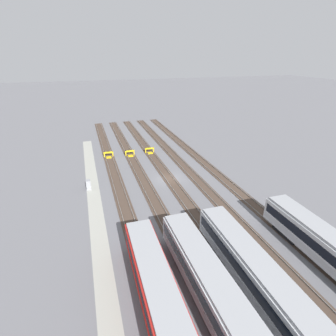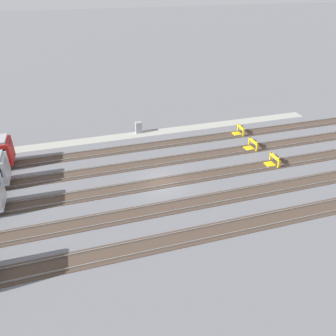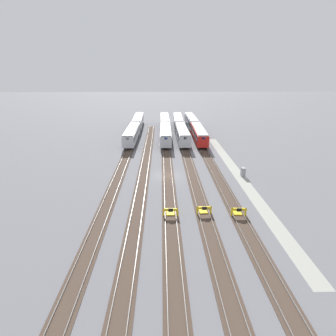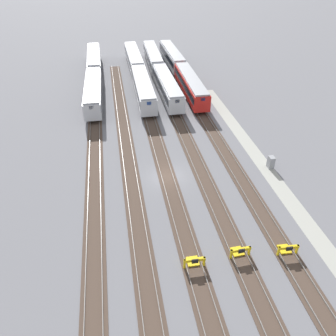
{
  "view_description": "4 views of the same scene",
  "coord_description": "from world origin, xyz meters",
  "px_view_note": "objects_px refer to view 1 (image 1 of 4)",
  "views": [
    {
      "loc": [
        39.47,
        -12.93,
        20.12
      ],
      "look_at": [
        -0.67,
        -0.0,
        1.8
      ],
      "focal_mm": 28.0,
      "sensor_mm": 36.0,
      "label": 1
    },
    {
      "loc": [
        8.03,
        29.02,
        20.06
      ],
      "look_at": [
        -0.67,
        -0.0,
        1.8
      ],
      "focal_mm": 35.0,
      "sensor_mm": 36.0,
      "label": 2
    },
    {
      "loc": [
        -44.19,
        1.07,
        18.06
      ],
      "look_at": [
        -0.67,
        -0.0,
        1.8
      ],
      "focal_mm": 28.0,
      "sensor_mm": 36.0,
      "label": 3
    },
    {
      "loc": [
        -32.59,
        5.76,
        24.47
      ],
      "look_at": [
        -0.67,
        -0.0,
        1.8
      ],
      "focal_mm": 35.0,
      "sensor_mm": 36.0,
      "label": 4
    }
  ],
  "objects_px": {
    "electrical_cabinet": "(88,185)",
    "bumper_stop_nearest_track": "(109,155)",
    "bumper_stop_middle_track": "(150,151)",
    "subway_car_front_row_rightmost": "(210,285)",
    "subway_car_back_row_centre": "(160,299)",
    "subway_car_front_row_leftmost": "(332,252)",
    "subway_car_back_row_rightmost": "(255,273)",
    "bumper_stop_near_inner_track": "(130,154)"
  },
  "relations": [
    {
      "from": "subway_car_front_row_rightmost",
      "to": "bumper_stop_near_inner_track",
      "type": "bearing_deg",
      "value": -179.97
    },
    {
      "from": "subway_car_front_row_leftmost",
      "to": "subway_car_front_row_rightmost",
      "type": "xyz_separation_m",
      "value": [
        -0.0,
        -13.48,
        0.0
      ]
    },
    {
      "from": "subway_car_back_row_centre",
      "to": "bumper_stop_middle_track",
      "type": "relative_size",
      "value": 9.0
    },
    {
      "from": "subway_car_front_row_leftmost",
      "to": "subway_car_back_row_rightmost",
      "type": "height_order",
      "value": "same"
    },
    {
      "from": "bumper_stop_near_inner_track",
      "to": "bumper_stop_middle_track",
      "type": "relative_size",
      "value": 1.0
    },
    {
      "from": "subway_car_front_row_leftmost",
      "to": "subway_car_front_row_rightmost",
      "type": "height_order",
      "value": "same"
    },
    {
      "from": "subway_car_front_row_leftmost",
      "to": "bumper_stop_nearest_track",
      "type": "height_order",
      "value": "subway_car_front_row_leftmost"
    },
    {
      "from": "subway_car_back_row_rightmost",
      "to": "bumper_stop_nearest_track",
      "type": "relative_size",
      "value": 8.97
    },
    {
      "from": "subway_car_back_row_rightmost",
      "to": "bumper_stop_nearest_track",
      "type": "distance_m",
      "value": 39.88
    },
    {
      "from": "subway_car_back_row_centre",
      "to": "subway_car_front_row_leftmost",
      "type": "bearing_deg",
      "value": 90.0
    },
    {
      "from": "subway_car_front_row_leftmost",
      "to": "bumper_stop_nearest_track",
      "type": "relative_size",
      "value": 8.97
    },
    {
      "from": "subway_car_back_row_rightmost",
      "to": "electrical_cabinet",
      "type": "height_order",
      "value": "subway_car_back_row_rightmost"
    },
    {
      "from": "subway_car_back_row_centre",
      "to": "subway_car_back_row_rightmost",
      "type": "distance_m",
      "value": 8.95
    },
    {
      "from": "subway_car_back_row_rightmost",
      "to": "bumper_stop_nearest_track",
      "type": "height_order",
      "value": "subway_car_back_row_rightmost"
    },
    {
      "from": "subway_car_back_row_rightmost",
      "to": "bumper_stop_middle_track",
      "type": "height_order",
      "value": "subway_car_back_row_rightmost"
    },
    {
      "from": "bumper_stop_nearest_track",
      "to": "bumper_stop_middle_track",
      "type": "distance_m",
      "value": 8.98
    },
    {
      "from": "subway_car_front_row_rightmost",
      "to": "bumper_stop_nearest_track",
      "type": "xyz_separation_m",
      "value": [
        -38.82,
        -4.53,
        -1.53
      ]
    },
    {
      "from": "subway_car_front_row_leftmost",
      "to": "subway_car_back_row_centre",
      "type": "distance_m",
      "value": 17.95
    },
    {
      "from": "subway_car_back_row_centre",
      "to": "bumper_stop_middle_track",
      "type": "bearing_deg",
      "value": 167.0
    },
    {
      "from": "subway_car_front_row_rightmost",
      "to": "bumper_stop_nearest_track",
      "type": "height_order",
      "value": "subway_car_front_row_rightmost"
    },
    {
      "from": "subway_car_front_row_rightmost",
      "to": "subway_car_back_row_centre",
      "type": "height_order",
      "value": "same"
    },
    {
      "from": "bumper_stop_nearest_track",
      "to": "bumper_stop_middle_track",
      "type": "bearing_deg",
      "value": 89.05
    },
    {
      "from": "subway_car_front_row_rightmost",
      "to": "electrical_cabinet",
      "type": "height_order",
      "value": "subway_car_front_row_rightmost"
    },
    {
      "from": "subway_car_back_row_centre",
      "to": "electrical_cabinet",
      "type": "distance_m",
      "value": 25.66
    },
    {
      "from": "subway_car_front_row_rightmost",
      "to": "bumper_stop_nearest_track",
      "type": "distance_m",
      "value": 39.11
    },
    {
      "from": "subway_car_back_row_rightmost",
      "to": "subway_car_back_row_centre",
      "type": "bearing_deg",
      "value": -90.0
    },
    {
      "from": "subway_car_front_row_rightmost",
      "to": "electrical_cabinet",
      "type": "distance_m",
      "value": 26.84
    },
    {
      "from": "bumper_stop_middle_track",
      "to": "electrical_cabinet",
      "type": "height_order",
      "value": "electrical_cabinet"
    },
    {
      "from": "subway_car_front_row_leftmost",
      "to": "electrical_cabinet",
      "type": "relative_size",
      "value": 11.27
    },
    {
      "from": "subway_car_front_row_leftmost",
      "to": "bumper_stop_near_inner_track",
      "type": "bearing_deg",
      "value": -160.59
    },
    {
      "from": "subway_car_front_row_rightmost",
      "to": "subway_car_back_row_rightmost",
      "type": "xyz_separation_m",
      "value": [
        0.0,
        4.47,
        0.0
      ]
    },
    {
      "from": "subway_car_front_row_rightmost",
      "to": "bumper_stop_middle_track",
      "type": "height_order",
      "value": "subway_car_front_row_rightmost"
    },
    {
      "from": "subway_car_front_row_leftmost",
      "to": "electrical_cabinet",
      "type": "height_order",
      "value": "subway_car_front_row_leftmost"
    },
    {
      "from": "subway_car_back_row_centre",
      "to": "electrical_cabinet",
      "type": "relative_size",
      "value": 11.27
    },
    {
      "from": "subway_car_front_row_rightmost",
      "to": "subway_car_back_row_centre",
      "type": "bearing_deg",
      "value": -90.0
    },
    {
      "from": "subway_car_back_row_centre",
      "to": "bumper_stop_nearest_track",
      "type": "distance_m",
      "value": 38.85
    },
    {
      "from": "subway_car_back_row_centre",
      "to": "bumper_stop_near_inner_track",
      "type": "height_order",
      "value": "subway_car_back_row_centre"
    },
    {
      "from": "subway_car_back_row_centre",
      "to": "bumper_stop_nearest_track",
      "type": "bearing_deg",
      "value": -179.92
    },
    {
      "from": "bumper_stop_nearest_track",
      "to": "bumper_stop_middle_track",
      "type": "height_order",
      "value": "same"
    },
    {
      "from": "bumper_stop_near_inner_track",
      "to": "subway_car_front_row_leftmost",
      "type": "bearing_deg",
      "value": 19.41
    },
    {
      "from": "bumper_stop_near_inner_track",
      "to": "electrical_cabinet",
      "type": "xyz_separation_m",
      "value": [
        13.1,
        -9.15,
        0.29
      ]
    },
    {
      "from": "electrical_cabinet",
      "to": "bumper_stop_nearest_track",
      "type": "bearing_deg",
      "value": 161.19
    }
  ]
}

